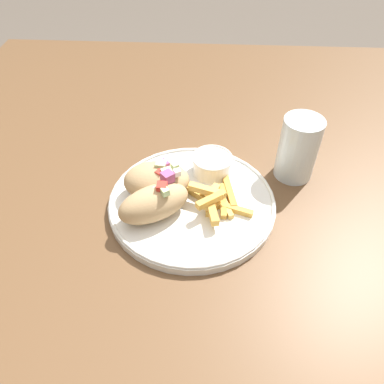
{
  "coord_description": "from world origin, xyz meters",
  "views": [
    {
      "loc": [
        -0.01,
        -0.5,
        1.25
      ],
      "look_at": [
        -0.03,
        -0.04,
        0.8
      ],
      "focal_mm": 35.0,
      "sensor_mm": 36.0,
      "label": 1
    }
  ],
  "objects_px": {
    "pita_sandwich_near": "(154,203)",
    "water_glass": "(297,151)",
    "fries_pile": "(215,199)",
    "sauce_ramekin": "(212,163)",
    "plate": "(192,202)",
    "pita_sandwich_far": "(157,180)"
  },
  "relations": [
    {
      "from": "sauce_ramekin",
      "to": "pita_sandwich_near",
      "type": "bearing_deg",
      "value": -128.52
    },
    {
      "from": "plate",
      "to": "fries_pile",
      "type": "bearing_deg",
      "value": -10.26
    },
    {
      "from": "pita_sandwich_far",
      "to": "sauce_ramekin",
      "type": "distance_m",
      "value": 0.12
    },
    {
      "from": "pita_sandwich_far",
      "to": "fries_pile",
      "type": "relative_size",
      "value": 0.92
    },
    {
      "from": "sauce_ramekin",
      "to": "water_glass",
      "type": "distance_m",
      "value": 0.16
    },
    {
      "from": "plate",
      "to": "pita_sandwich_far",
      "type": "distance_m",
      "value": 0.07
    },
    {
      "from": "plate",
      "to": "water_glass",
      "type": "distance_m",
      "value": 0.22
    },
    {
      "from": "water_glass",
      "to": "pita_sandwich_far",
      "type": "bearing_deg",
      "value": -162.01
    },
    {
      "from": "plate",
      "to": "water_glass",
      "type": "relative_size",
      "value": 2.4
    },
    {
      "from": "fries_pile",
      "to": "sauce_ramekin",
      "type": "bearing_deg",
      "value": 95.07
    },
    {
      "from": "pita_sandwich_near",
      "to": "fries_pile",
      "type": "height_order",
      "value": "pita_sandwich_near"
    },
    {
      "from": "pita_sandwich_near",
      "to": "fries_pile",
      "type": "distance_m",
      "value": 0.11
    },
    {
      "from": "plate",
      "to": "fries_pile",
      "type": "height_order",
      "value": "fries_pile"
    },
    {
      "from": "fries_pile",
      "to": "sauce_ramekin",
      "type": "xyz_separation_m",
      "value": [
        -0.01,
        0.09,
        0.01
      ]
    },
    {
      "from": "pita_sandwich_far",
      "to": "sauce_ramekin",
      "type": "xyz_separation_m",
      "value": [
        0.1,
        0.06,
        -0.01
      ]
    },
    {
      "from": "fries_pile",
      "to": "sauce_ramekin",
      "type": "height_order",
      "value": "sauce_ramekin"
    },
    {
      "from": "plate",
      "to": "sauce_ramekin",
      "type": "xyz_separation_m",
      "value": [
        0.03,
        0.08,
        0.02
      ]
    },
    {
      "from": "fries_pile",
      "to": "pita_sandwich_far",
      "type": "bearing_deg",
      "value": 167.63
    },
    {
      "from": "plate",
      "to": "water_glass",
      "type": "xyz_separation_m",
      "value": [
        0.19,
        0.1,
        0.05
      ]
    },
    {
      "from": "water_glass",
      "to": "fries_pile",
      "type": "bearing_deg",
      "value": -145.0
    },
    {
      "from": "pita_sandwich_near",
      "to": "water_glass",
      "type": "relative_size",
      "value": 1.12
    },
    {
      "from": "pita_sandwich_far",
      "to": "plate",
      "type": "bearing_deg",
      "value": -19.04
    }
  ]
}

